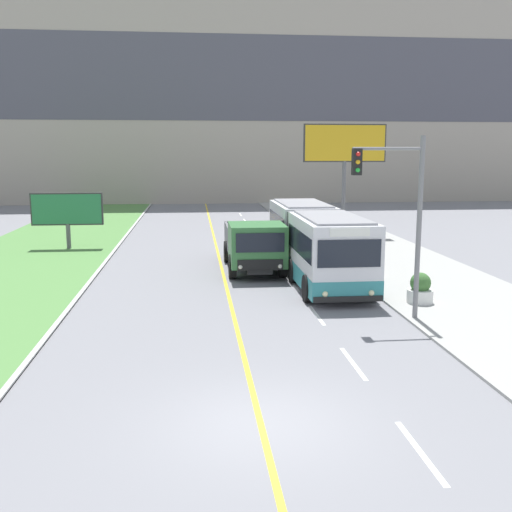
{
  "coord_description": "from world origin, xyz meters",
  "views": [
    {
      "loc": [
        -1.26,
        -11.1,
        5.37
      ],
      "look_at": [
        1.1,
        11.4,
        1.4
      ],
      "focal_mm": 42.0,
      "sensor_mm": 36.0,
      "label": 1
    }
  ],
  "objects_px": {
    "traffic_light_mast": "(400,205)",
    "planter_round_second": "(373,265)",
    "billboard_large": "(345,148)",
    "dump_truck": "(255,246)",
    "city_bus": "(315,242)",
    "planter_round_near": "(420,290)",
    "billboard_small": "(67,210)"
  },
  "relations": [
    {
      "from": "billboard_large",
      "to": "planter_round_second",
      "type": "height_order",
      "value": "billboard_large"
    },
    {
      "from": "billboard_large",
      "to": "planter_round_second",
      "type": "distance_m",
      "value": 13.35
    },
    {
      "from": "city_bus",
      "to": "planter_round_near",
      "type": "bearing_deg",
      "value": -63.48
    },
    {
      "from": "billboard_small",
      "to": "planter_round_near",
      "type": "height_order",
      "value": "billboard_small"
    },
    {
      "from": "dump_truck",
      "to": "billboard_large",
      "type": "relative_size",
      "value": 0.96
    },
    {
      "from": "traffic_light_mast",
      "to": "billboard_large",
      "type": "bearing_deg",
      "value": 80.95
    },
    {
      "from": "city_bus",
      "to": "planter_round_near",
      "type": "height_order",
      "value": "city_bus"
    },
    {
      "from": "traffic_light_mast",
      "to": "billboard_large",
      "type": "height_order",
      "value": "billboard_large"
    },
    {
      "from": "billboard_small",
      "to": "dump_truck",
      "type": "bearing_deg",
      "value": -38.56
    },
    {
      "from": "traffic_light_mast",
      "to": "planter_round_second",
      "type": "height_order",
      "value": "traffic_light_mast"
    },
    {
      "from": "dump_truck",
      "to": "billboard_small",
      "type": "height_order",
      "value": "billboard_small"
    },
    {
      "from": "planter_round_second",
      "to": "dump_truck",
      "type": "bearing_deg",
      "value": 162.28
    },
    {
      "from": "traffic_light_mast",
      "to": "planter_round_second",
      "type": "distance_m",
      "value": 7.41
    },
    {
      "from": "billboard_small",
      "to": "planter_round_second",
      "type": "relative_size",
      "value": 3.72
    },
    {
      "from": "dump_truck",
      "to": "traffic_light_mast",
      "type": "relative_size",
      "value": 1.16
    },
    {
      "from": "billboard_large",
      "to": "planter_round_near",
      "type": "relative_size",
      "value": 6.5
    },
    {
      "from": "dump_truck",
      "to": "billboard_small",
      "type": "bearing_deg",
      "value": 141.44
    },
    {
      "from": "billboard_large",
      "to": "billboard_small",
      "type": "distance_m",
      "value": 16.96
    },
    {
      "from": "city_bus",
      "to": "billboard_large",
      "type": "distance_m",
      "value": 12.95
    },
    {
      "from": "billboard_large",
      "to": "billboard_small",
      "type": "xyz_separation_m",
      "value": [
        -16.34,
        -2.99,
        -3.39
      ]
    },
    {
      "from": "dump_truck",
      "to": "traffic_light_mast",
      "type": "distance_m",
      "value": 9.31
    },
    {
      "from": "dump_truck",
      "to": "planter_round_second",
      "type": "bearing_deg",
      "value": -17.72
    },
    {
      "from": "billboard_large",
      "to": "planter_round_near",
      "type": "bearing_deg",
      "value": -94.97
    },
    {
      "from": "billboard_large",
      "to": "planter_round_near",
      "type": "distance_m",
      "value": 17.76
    },
    {
      "from": "traffic_light_mast",
      "to": "billboard_small",
      "type": "height_order",
      "value": "traffic_light_mast"
    },
    {
      "from": "city_bus",
      "to": "planter_round_second",
      "type": "height_order",
      "value": "city_bus"
    },
    {
      "from": "planter_round_second",
      "to": "city_bus",
      "type": "bearing_deg",
      "value": 164.35
    },
    {
      "from": "billboard_small",
      "to": "planter_round_near",
      "type": "distance_m",
      "value": 20.48
    },
    {
      "from": "traffic_light_mast",
      "to": "planter_round_near",
      "type": "relative_size",
      "value": 5.4
    },
    {
      "from": "billboard_large",
      "to": "planter_round_second",
      "type": "xyz_separation_m",
      "value": [
        -1.74,
        -12.26,
        -5.0
      ]
    },
    {
      "from": "city_bus",
      "to": "dump_truck",
      "type": "bearing_deg",
      "value": 160.34
    },
    {
      "from": "city_bus",
      "to": "dump_truck",
      "type": "xyz_separation_m",
      "value": [
        -2.53,
        0.9,
        -0.31
      ]
    }
  ]
}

